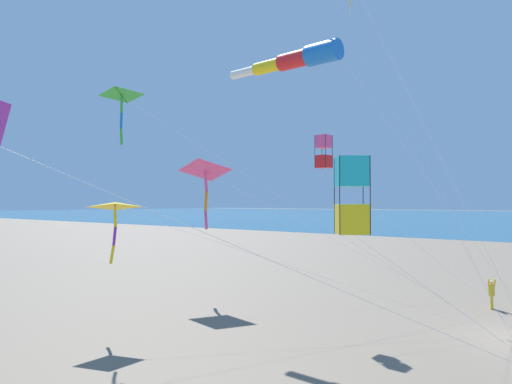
{
  "coord_description": "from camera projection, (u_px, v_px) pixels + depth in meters",
  "views": [
    {
      "loc": [
        -19.04,
        -3.1,
        4.86
      ],
      "look_at": [
        -5.42,
        8.02,
        5.26
      ],
      "focal_mm": 33.04,
      "sensor_mm": 36.0,
      "label": 1
    }
  ],
  "objects": [
    {
      "name": "kite_delta_orange_high_right",
      "position": [
        123.0,
        96.0,
        18.73
      ],
      "size": [
        10.5,
        11.51,
        9.45
      ],
      "color": "green",
      "rests_on": "ground_plane"
    },
    {
      "name": "person_child_green_jacket",
      "position": [
        491.0,
        292.0,
        21.53
      ],
      "size": [
        0.49,
        0.43,
        1.42
      ],
      "color": "gold",
      "rests_on": "ground_plane"
    },
    {
      "name": "kite_delta_checkered_midright",
      "position": [
        206.0,
        171.0,
        24.16
      ],
      "size": [
        7.84,
        11.39,
        7.11
      ],
      "color": "#EF4C93",
      "rests_on": "ground_plane"
    },
    {
      "name": "kite_windsock_teal_far_right",
      "position": [
        297.0,
        59.0,
        18.89
      ],
      "size": [
        10.22,
        9.65,
        11.04
      ],
      "color": "blue",
      "rests_on": "ground_plane"
    },
    {
      "name": "kite_delta_long_streamer_left",
      "position": [
        116.0,
        207.0,
        17.76
      ],
      "size": [
        9.52,
        12.21,
        4.97
      ],
      "color": "yellow",
      "rests_on": "ground_plane"
    },
    {
      "name": "kite_box_rainbow_low_near",
      "position": [
        324.0,
        152.0,
        19.41
      ],
      "size": [
        3.09,
        7.18,
        7.65
      ],
      "color": "#EF4C93",
      "rests_on": "ground_plane"
    },
    {
      "name": "kite_box_striped_overhead",
      "position": [
        352.0,
        195.0,
        11.86
      ],
      "size": [
        2.9,
        5.77,
        6.02
      ],
      "color": "#1EB7C6",
      "rests_on": "ground_plane"
    }
  ]
}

